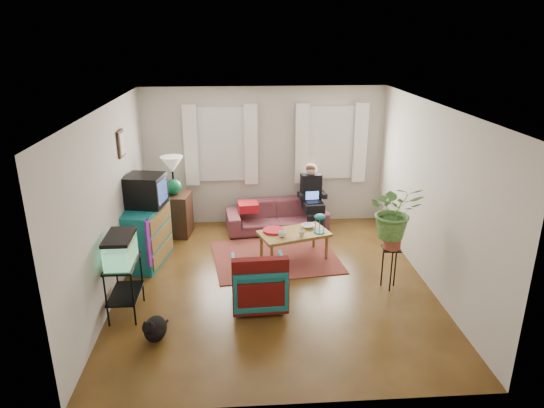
{
  "coord_description": "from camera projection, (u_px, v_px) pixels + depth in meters",
  "views": [
    {
      "loc": [
        -0.47,
        -6.38,
        3.53
      ],
      "look_at": [
        0.0,
        0.4,
        1.1
      ],
      "focal_mm": 32.0,
      "sensor_mm": 36.0,
      "label": 1
    }
  ],
  "objects": [
    {
      "name": "plant_stand",
      "position": [
        390.0,
        268.0,
        6.97
      ],
      "size": [
        0.29,
        0.29,
        0.63
      ],
      "primitive_type": "cube",
      "rotation": [
        0.0,
        0.0,
        -0.09
      ],
      "color": "black",
      "rests_on": "floor"
    },
    {
      "name": "wall_back",
      "position": [
        264.0,
        157.0,
        9.12
      ],
      "size": [
        4.5,
        0.01,
        2.6
      ],
      "primitive_type": "cube",
      "color": "silver",
      "rests_on": "floor"
    },
    {
      "name": "floor",
      "position": [
        274.0,
        282.0,
        7.21
      ],
      "size": [
        4.5,
        5.0,
        0.01
      ],
      "primitive_type": "cube",
      "color": "#4F2B14",
      "rests_on": "ground"
    },
    {
      "name": "black_cat",
      "position": [
        155.0,
        326.0,
        5.83
      ],
      "size": [
        0.37,
        0.47,
        0.36
      ],
      "primitive_type": "ellipsoid",
      "rotation": [
        0.0,
        0.0,
        -0.25
      ],
      "color": "black",
      "rests_on": "floor"
    },
    {
      "name": "ceiling",
      "position": [
        274.0,
        106.0,
        6.33
      ],
      "size": [
        4.5,
        5.0,
        0.01
      ],
      "primitive_type": "cube",
      "color": "white",
      "rests_on": "wall_back"
    },
    {
      "name": "coffee_table",
      "position": [
        294.0,
        245.0,
        7.92
      ],
      "size": [
        1.23,
        0.91,
        0.46
      ],
      "primitive_type": "cube",
      "rotation": [
        0.0,
        0.0,
        0.31
      ],
      "color": "brown",
      "rests_on": "floor"
    },
    {
      "name": "side_table",
      "position": [
        176.0,
        215.0,
        8.8
      ],
      "size": [
        0.6,
        0.6,
        0.77
      ],
      "primitive_type": "cube",
      "rotation": [
        0.0,
        0.0,
        -0.13
      ],
      "color": "#3B2616",
      "rests_on": "floor"
    },
    {
      "name": "snack_tray",
      "position": [
        273.0,
        231.0,
        7.86
      ],
      "size": [
        0.43,
        0.43,
        0.04
      ],
      "primitive_type": "cylinder",
      "rotation": [
        0.0,
        0.0,
        0.31
      ],
      "color": "#B21414",
      "rests_on": "coffee_table"
    },
    {
      "name": "aquarium",
      "position": [
        120.0,
        249.0,
        6.12
      ],
      "size": [
        0.33,
        0.6,
        0.39
      ],
      "primitive_type": "cube",
      "rotation": [
        0.0,
        0.0,
        -0.0
      ],
      "color": "#7FD899",
      "rests_on": "aquarium_stand"
    },
    {
      "name": "curtains_right",
      "position": [
        331.0,
        144.0,
        9.02
      ],
      "size": [
        1.36,
        0.06,
        1.5
      ],
      "primitive_type": "cube",
      "color": "white",
      "rests_on": "wall_back"
    },
    {
      "name": "cup_b",
      "position": [
        302.0,
        233.0,
        7.68
      ],
      "size": [
        0.13,
        0.13,
        0.09
      ],
      "primitive_type": "imported",
      "rotation": [
        0.0,
        0.0,
        0.31
      ],
      "color": "beige",
      "rests_on": "coffee_table"
    },
    {
      "name": "aquarium_stand",
      "position": [
        125.0,
        288.0,
        6.31
      ],
      "size": [
        0.37,
        0.66,
        0.74
      ],
      "primitive_type": "cube",
      "rotation": [
        0.0,
        0.0,
        -0.0
      ],
      "color": "black",
      "rests_on": "floor"
    },
    {
      "name": "window_right",
      "position": [
        331.0,
        143.0,
        9.1
      ],
      "size": [
        1.08,
        0.04,
        1.38
      ],
      "primitive_type": "cube",
      "color": "white",
      "rests_on": "wall_back"
    },
    {
      "name": "wall_left",
      "position": [
        110.0,
        204.0,
        6.62
      ],
      "size": [
        0.01,
        5.0,
        2.6
      ],
      "primitive_type": "cube",
      "color": "silver",
      "rests_on": "floor"
    },
    {
      "name": "curtains_left",
      "position": [
        221.0,
        145.0,
        8.89
      ],
      "size": [
        1.36,
        0.06,
        1.5
      ],
      "primitive_type": "cube",
      "color": "white",
      "rests_on": "wall_back"
    },
    {
      "name": "armchair",
      "position": [
        259.0,
        280.0,
        6.52
      ],
      "size": [
        0.74,
        0.69,
        0.73
      ],
      "primitive_type": "imported",
      "rotation": [
        0.0,
        0.0,
        3.19
      ],
      "color": "#125F6C",
      "rests_on": "floor"
    },
    {
      "name": "dresser",
      "position": [
        145.0,
        235.0,
        7.7
      ],
      "size": [
        0.71,
        1.12,
        0.94
      ],
      "primitive_type": "cube",
      "rotation": [
        0.0,
        0.0,
        -0.19
      ],
      "color": "#12676C",
      "rests_on": "floor"
    },
    {
      "name": "seated_person",
      "position": [
        312.0,
        200.0,
        9.07
      ],
      "size": [
        0.52,
        0.62,
        1.11
      ],
      "primitive_type": null,
      "rotation": [
        0.0,
        0.0,
        0.11
      ],
      "color": "black",
      "rests_on": "sofa"
    },
    {
      "name": "cup_a",
      "position": [
        282.0,
        234.0,
        7.65
      ],
      "size": [
        0.16,
        0.16,
        0.1
      ],
      "primitive_type": "imported",
      "rotation": [
        0.0,
        0.0,
        0.31
      ],
      "color": "white",
      "rests_on": "coffee_table"
    },
    {
      "name": "table_lamp",
      "position": [
        173.0,
        177.0,
        8.55
      ],
      "size": [
        0.45,
        0.45,
        0.71
      ],
      "primitive_type": null,
      "rotation": [
        0.0,
        0.0,
        -0.13
      ],
      "color": "white",
      "rests_on": "side_table"
    },
    {
      "name": "area_rug",
      "position": [
        275.0,
        257.0,
        8.01
      ],
      "size": [
        2.19,
        1.84,
        0.01
      ],
      "primitive_type": "cube",
      "rotation": [
        0.0,
        0.0,
        0.13
      ],
      "color": "brown",
      "rests_on": "floor"
    },
    {
      "name": "serape_throw",
      "position": [
        260.0,
        281.0,
        6.2
      ],
      "size": [
        0.74,
        0.2,
        0.6
      ],
      "primitive_type": "cube",
      "rotation": [
        0.0,
        0.0,
        0.04
      ],
      "color": "#9E0A0A",
      "rests_on": "armchair"
    },
    {
      "name": "sofa",
      "position": [
        277.0,
        211.0,
        9.03
      ],
      "size": [
        1.92,
        0.92,
        0.73
      ],
      "primitive_type": "imported",
      "rotation": [
        0.0,
        0.0,
        0.11
      ],
      "color": "brown",
      "rests_on": "floor"
    },
    {
      "name": "wall_front",
      "position": [
        294.0,
        290.0,
        4.42
      ],
      "size": [
        4.5,
        0.01,
        2.6
      ],
      "primitive_type": "cube",
      "color": "silver",
      "rests_on": "floor"
    },
    {
      "name": "picture_frame",
      "position": [
        122.0,
        144.0,
        7.21
      ],
      "size": [
        0.04,
        0.32,
        0.4
      ],
      "primitive_type": "cube",
      "color": "#3D2616",
      "rests_on": "wall_left"
    },
    {
      "name": "bowl",
      "position": [
        308.0,
        226.0,
        8.02
      ],
      "size": [
        0.27,
        0.27,
        0.05
      ],
      "primitive_type": "imported",
      "rotation": [
        0.0,
        0.0,
        0.31
      ],
      "color": "white",
      "rests_on": "coffee_table"
    },
    {
      "name": "crt_tv",
      "position": [
        145.0,
        190.0,
        7.56
      ],
      "size": [
        0.66,
        0.62,
        0.5
      ],
      "primitive_type": "cube",
      "rotation": [
        0.0,
        0.0,
        -0.19
      ],
      "color": "black",
      "rests_on": "dresser"
    },
    {
      "name": "birdcage",
      "position": [
        320.0,
        223.0,
        7.79
      ],
      "size": [
        0.23,
        0.23,
        0.32
      ],
      "primitive_type": null,
      "rotation": [
        0.0,
        0.0,
        0.31
      ],
      "color": "#115B6B",
      "rests_on": "coffee_table"
    },
    {
      "name": "potted_plant",
      "position": [
        394.0,
        219.0,
        6.71
      ],
      "size": [
        0.78,
        0.69,
        0.8
      ],
      "primitive_type": "imported",
      "rotation": [
        0.0,
        0.0,
        -0.09
      ],
      "color": "#599947",
      "rests_on": "plant_stand"
    },
    {
      "name": "window_left",
      "position": [
        221.0,
        144.0,
        8.96
      ],
      "size": [
        1.08,
        0.04,
        1.38
      ],
      "primitive_type": "cube",
      "color": "white",
      "rests_on": "wall_back"
    },
    {
      "name": "wall_right",
      "position": [
        431.0,
        197.0,
        6.92
      ],
      "size": [
        0.01,
        5.0,
        2.6
      ],
      "primitive_type": "cube",
      "color": "silver",
      "rests_on": "floor"
    }
  ]
}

